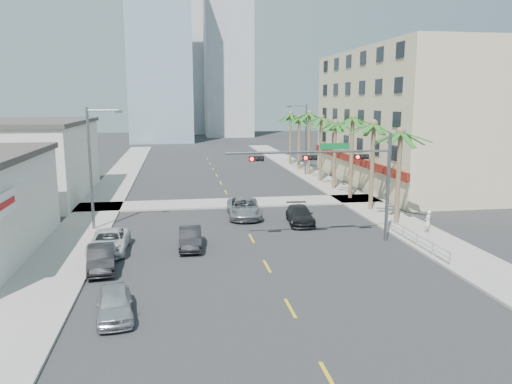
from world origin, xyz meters
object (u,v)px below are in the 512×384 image
at_px(traffic_signal_mast, 343,169).
at_px(car_lane_right, 300,215).
at_px(car_parked_far, 109,242).
at_px(car_parked_near, 114,303).
at_px(car_lane_left, 190,238).
at_px(car_parked_mid, 101,258).
at_px(pedestrian, 428,222).
at_px(car_lane_center, 244,208).

xyz_separation_m(traffic_signal_mast, car_lane_right, (-1.41, 5.70, -4.39)).
bearing_deg(car_parked_far, car_parked_near, -81.01).
height_order(car_parked_far, car_lane_left, car_parked_far).
bearing_deg(car_lane_right, car_parked_far, -152.95).
distance_m(car_parked_far, car_lane_left, 5.12).
height_order(car_parked_mid, pedestrian, pedestrian).
height_order(car_parked_far, car_lane_center, car_lane_center).
distance_m(traffic_signal_mast, car_parked_mid, 16.10).
xyz_separation_m(car_lane_left, car_lane_center, (4.64, 8.10, 0.11)).
xyz_separation_m(car_parked_mid, pedestrian, (21.92, 4.01, 0.29)).
relative_size(traffic_signal_mast, car_parked_far, 2.24).
xyz_separation_m(car_parked_near, car_lane_right, (12.30, 15.37, 0.01)).
bearing_deg(car_lane_center, car_parked_near, -111.43).
bearing_deg(car_lane_right, pedestrian, -24.62).
xyz_separation_m(car_parked_near, car_parked_far, (-1.47, 10.02, 0.03)).
distance_m(car_parked_mid, car_lane_left, 6.21).
bearing_deg(car_lane_left, car_parked_near, -108.26).
bearing_deg(car_parked_mid, car_lane_left, 27.59).
distance_m(traffic_signal_mast, car_lane_center, 10.98).
relative_size(car_lane_left, car_lane_center, 0.73).
height_order(car_lane_center, car_lane_right, car_lane_center).
xyz_separation_m(car_lane_left, pedestrian, (16.80, 0.49, 0.31)).
relative_size(traffic_signal_mast, pedestrian, 6.66).
height_order(traffic_signal_mast, car_parked_near, traffic_signal_mast).
bearing_deg(car_lane_right, car_parked_near, -122.84).
distance_m(car_parked_near, car_lane_right, 19.69).
bearing_deg(car_parked_mid, pedestrian, 3.42).
bearing_deg(car_parked_mid, traffic_signal_mast, 4.60).
bearing_deg(car_lane_right, car_parked_mid, -141.59).
bearing_deg(car_parked_near, car_lane_left, 62.96).
height_order(car_lane_center, pedestrian, pedestrian).
bearing_deg(pedestrian, car_parked_mid, -26.09).
bearing_deg(pedestrian, car_lane_left, -34.80).
bearing_deg(traffic_signal_mast, car_parked_near, -144.81).
bearing_deg(car_lane_center, traffic_signal_mast, -54.46).
height_order(car_lane_left, pedestrian, pedestrian).
relative_size(car_parked_near, pedestrian, 2.33).
bearing_deg(car_lane_right, traffic_signal_mast, -70.30).
bearing_deg(car_lane_right, car_lane_center, 150.75).
bearing_deg(traffic_signal_mast, car_parked_mid, -168.46).
distance_m(car_parked_near, pedestrian, 23.03).
bearing_deg(car_lane_left, traffic_signal_mast, -0.80).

